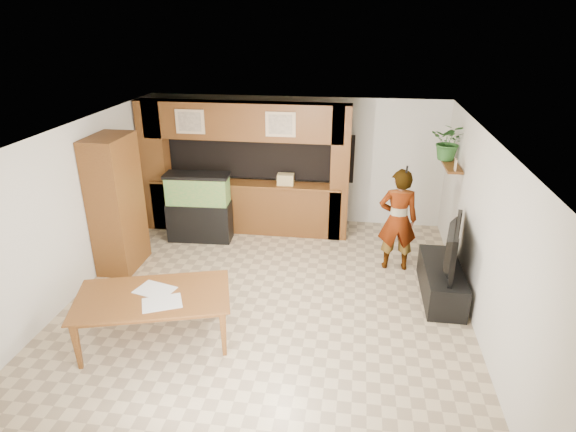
% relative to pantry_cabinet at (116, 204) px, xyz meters
% --- Properties ---
extents(floor, '(6.50, 6.50, 0.00)m').
position_rel_pantry_cabinet_xyz_m(floor, '(2.70, -0.73, -1.15)').
color(floor, tan).
rests_on(floor, ground).
extents(ceiling, '(6.50, 6.50, 0.00)m').
position_rel_pantry_cabinet_xyz_m(ceiling, '(2.70, -0.73, 1.45)').
color(ceiling, white).
rests_on(ceiling, wall_back).
extents(wall_back, '(6.00, 0.00, 6.00)m').
position_rel_pantry_cabinet_xyz_m(wall_back, '(2.70, 2.52, 0.15)').
color(wall_back, beige).
rests_on(wall_back, floor).
extents(wall_left, '(0.00, 6.50, 6.50)m').
position_rel_pantry_cabinet_xyz_m(wall_left, '(-0.30, -0.73, 0.15)').
color(wall_left, beige).
rests_on(wall_left, floor).
extents(wall_right, '(0.00, 6.50, 6.50)m').
position_rel_pantry_cabinet_xyz_m(wall_right, '(5.70, -0.73, 0.15)').
color(wall_right, beige).
rests_on(wall_right, floor).
extents(partition, '(4.20, 0.99, 2.60)m').
position_rel_pantry_cabinet_xyz_m(partition, '(1.75, 1.90, 0.16)').
color(partition, brown).
rests_on(partition, floor).
extents(wall_clock, '(0.05, 0.25, 0.25)m').
position_rel_pantry_cabinet_xyz_m(wall_clock, '(-0.27, 0.27, 0.75)').
color(wall_clock, black).
rests_on(wall_clock, wall_left).
extents(wall_shelf, '(0.25, 0.90, 0.04)m').
position_rel_pantry_cabinet_xyz_m(wall_shelf, '(5.55, 1.22, 0.55)').
color(wall_shelf, brown).
rests_on(wall_shelf, wall_right).
extents(pantry_cabinet, '(0.58, 0.94, 2.31)m').
position_rel_pantry_cabinet_xyz_m(pantry_cabinet, '(0.00, 0.00, 0.00)').
color(pantry_cabinet, brown).
rests_on(pantry_cabinet, floor).
extents(trash_can, '(0.30, 0.30, 0.55)m').
position_rel_pantry_cabinet_xyz_m(trash_can, '(-0.02, 0.07, -0.88)').
color(trash_can, '#B2B2B7').
rests_on(trash_can, floor).
extents(aquarium, '(1.21, 0.45, 1.34)m').
position_rel_pantry_cabinet_xyz_m(aquarium, '(1.00, 1.22, -0.50)').
color(aquarium, black).
rests_on(aquarium, floor).
extents(tv_stand, '(0.56, 1.52, 0.51)m').
position_rel_pantry_cabinet_xyz_m(tv_stand, '(5.35, -0.24, -0.90)').
color(tv_stand, black).
rests_on(tv_stand, floor).
extents(television, '(0.44, 1.27, 0.73)m').
position_rel_pantry_cabinet_xyz_m(television, '(5.35, -0.24, -0.28)').
color(television, black).
rests_on(television, tv_stand).
extents(photo_frame, '(0.04, 0.14, 0.19)m').
position_rel_pantry_cabinet_xyz_m(photo_frame, '(5.55, 0.88, 0.66)').
color(photo_frame, tan).
rests_on(photo_frame, wall_shelf).
extents(potted_plant, '(0.74, 0.70, 0.65)m').
position_rel_pantry_cabinet_xyz_m(potted_plant, '(5.52, 1.49, 0.89)').
color(potted_plant, '#295D25').
rests_on(potted_plant, wall_shelf).
extents(person, '(0.67, 0.46, 1.79)m').
position_rel_pantry_cabinet_xyz_m(person, '(4.68, 0.60, -0.26)').
color(person, '#A37A59').
rests_on(person, floor).
extents(microphone, '(0.03, 0.09, 0.14)m').
position_rel_pantry_cabinet_xyz_m(microphone, '(4.73, 0.44, 0.67)').
color(microphone, black).
rests_on(microphone, person).
extents(dining_table, '(2.21, 1.62, 0.70)m').
position_rel_pantry_cabinet_xyz_m(dining_table, '(1.41, -1.97, -0.80)').
color(dining_table, brown).
rests_on(dining_table, floor).
extents(newspaper_a, '(0.57, 0.48, 0.01)m').
position_rel_pantry_cabinet_xyz_m(newspaper_a, '(1.38, -1.81, -0.45)').
color(newspaper_a, silver).
rests_on(newspaper_a, dining_table).
extents(newspaper_b, '(0.59, 0.53, 0.01)m').
position_rel_pantry_cabinet_xyz_m(newspaper_b, '(1.59, -2.09, -0.45)').
color(newspaper_b, silver).
rests_on(newspaper_b, dining_table).
extents(counter_box, '(0.32, 0.22, 0.21)m').
position_rel_pantry_cabinet_xyz_m(counter_box, '(2.61, 1.72, -0.01)').
color(counter_box, tan).
rests_on(counter_box, partition).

